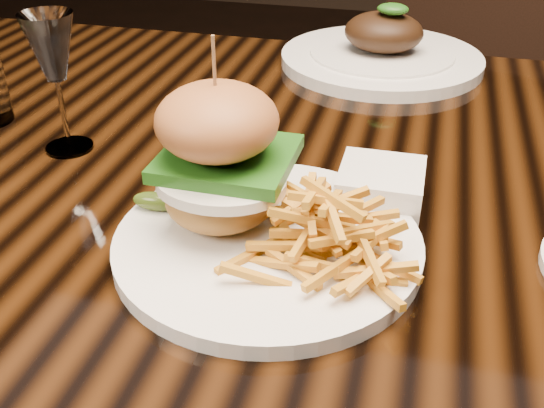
% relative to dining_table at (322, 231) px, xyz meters
% --- Properties ---
extents(dining_table, '(1.60, 0.90, 0.75)m').
position_rel_dining_table_xyz_m(dining_table, '(0.00, 0.00, 0.00)').
color(dining_table, black).
rests_on(dining_table, ground).
extents(burger_plate, '(0.28, 0.28, 0.19)m').
position_rel_dining_table_xyz_m(burger_plate, '(-0.03, -0.15, 0.13)').
color(burger_plate, white).
rests_on(burger_plate, dining_table).
extents(ramekin, '(0.10, 0.10, 0.04)m').
position_rel_dining_table_xyz_m(ramekin, '(0.06, -0.05, 0.10)').
color(ramekin, white).
rests_on(ramekin, dining_table).
extents(wine_glass, '(0.06, 0.06, 0.16)m').
position_rel_dining_table_xyz_m(wine_glass, '(-0.30, -0.02, 0.19)').
color(wine_glass, white).
rests_on(wine_glass, dining_table).
extents(far_dish, '(0.31, 0.31, 0.10)m').
position_rel_dining_table_xyz_m(far_dish, '(0.02, 0.36, 0.10)').
color(far_dish, white).
rests_on(far_dish, dining_table).
extents(chair_far, '(0.58, 0.58, 0.95)m').
position_rel_dining_table_xyz_m(chair_far, '(0.16, 0.89, -0.13)').
color(chair_far, black).
rests_on(chair_far, ground).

